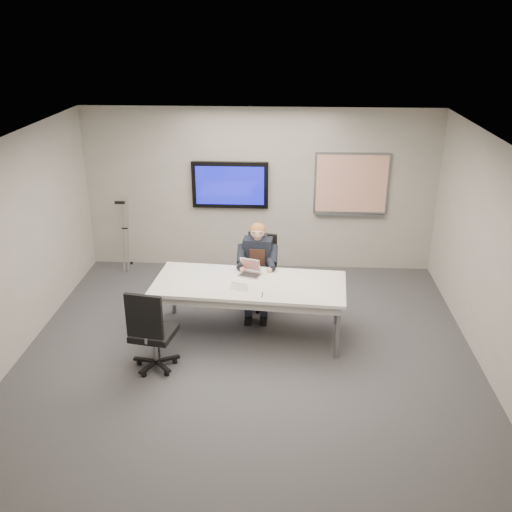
# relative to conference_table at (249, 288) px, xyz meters

# --- Properties ---
(floor) EXTENTS (6.00, 6.00, 0.02)m
(floor) POSITION_rel_conference_table_xyz_m (0.02, -0.59, -0.71)
(floor) COLOR #3B3B3D
(floor) RESTS_ON ground
(ceiling) EXTENTS (6.00, 6.00, 0.02)m
(ceiling) POSITION_rel_conference_table_xyz_m (0.02, -0.59, 2.09)
(ceiling) COLOR silver
(ceiling) RESTS_ON wall_back
(wall_back) EXTENTS (6.00, 0.02, 2.80)m
(wall_back) POSITION_rel_conference_table_xyz_m (0.02, 2.41, 0.69)
(wall_back) COLOR #9E998E
(wall_back) RESTS_ON ground
(wall_front) EXTENTS (6.00, 0.02, 2.80)m
(wall_front) POSITION_rel_conference_table_xyz_m (0.02, -3.59, 0.69)
(wall_front) COLOR #9E998E
(wall_front) RESTS_ON ground
(wall_left) EXTENTS (0.02, 6.00, 2.80)m
(wall_left) POSITION_rel_conference_table_xyz_m (-2.98, -0.59, 0.69)
(wall_left) COLOR #9E998E
(wall_left) RESTS_ON ground
(wall_right) EXTENTS (0.02, 6.00, 2.80)m
(wall_right) POSITION_rel_conference_table_xyz_m (3.02, -0.59, 0.69)
(wall_right) COLOR #9E998E
(wall_right) RESTS_ON ground
(conference_table) EXTENTS (2.68, 1.28, 0.80)m
(conference_table) POSITION_rel_conference_table_xyz_m (0.00, 0.00, 0.00)
(conference_table) COLOR silver
(conference_table) RESTS_ON ground
(tv_display) EXTENTS (1.30, 0.09, 0.80)m
(tv_display) POSITION_rel_conference_table_xyz_m (-0.48, 2.35, 0.79)
(tv_display) COLOR black
(tv_display) RESTS_ON wall_back
(whiteboard) EXTENTS (1.25, 0.08, 1.10)m
(whiteboard) POSITION_rel_conference_table_xyz_m (1.57, 2.38, 0.82)
(whiteboard) COLOR gray
(whiteboard) RESTS_ON wall_back
(office_chair_far) EXTENTS (0.65, 0.65, 1.12)m
(office_chair_far) POSITION_rel_conference_table_xyz_m (0.08, 0.90, -0.36)
(office_chair_far) COLOR black
(office_chair_far) RESTS_ON ground
(office_chair_near) EXTENTS (0.63, 0.63, 1.15)m
(office_chair_near) POSITION_rel_conference_table_xyz_m (-1.14, -0.95, -0.35)
(office_chair_near) COLOR black
(office_chair_near) RESTS_ON ground
(seated_person) EXTENTS (0.44, 0.76, 1.37)m
(seated_person) POSITION_rel_conference_table_xyz_m (0.07, 0.64, -0.16)
(seated_person) COLOR #1C1E2E
(seated_person) RESTS_ON office_chair_far
(crutch) EXTENTS (0.34, 0.79, 1.40)m
(crutch) POSITION_rel_conference_table_xyz_m (-2.30, 2.15, -0.04)
(crutch) COLOR #999CA0
(crutch) RESTS_ON ground
(laptop) EXTENTS (0.34, 0.36, 0.21)m
(laptop) POSITION_rel_conference_table_xyz_m (-0.01, 0.27, 0.14)
(laptop) COLOR #BDBDBF
(laptop) RESTS_ON conference_table
(name_tent) EXTENTS (0.24, 0.13, 0.09)m
(name_tent) POSITION_rel_conference_table_xyz_m (-0.12, -0.22, 0.14)
(name_tent) COLOR white
(name_tent) RESTS_ON conference_table
(pen) EXTENTS (0.02, 0.14, 0.01)m
(pen) POSITION_rel_conference_table_xyz_m (0.19, -0.37, 0.10)
(pen) COLOR black
(pen) RESTS_ON conference_table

